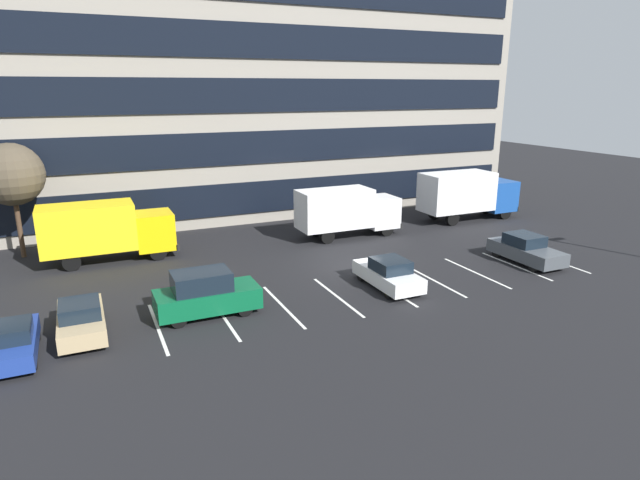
% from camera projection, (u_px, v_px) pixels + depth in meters
% --- Properties ---
extents(ground_plane, '(120.00, 120.00, 0.00)m').
position_uv_depth(ground_plane, '(352.00, 266.00, 30.25)').
color(ground_plane, black).
extents(office_building, '(41.89, 12.58, 18.00)m').
position_uv_depth(office_building, '(251.00, 97.00, 43.50)').
color(office_building, gray).
rests_on(office_building, ground_plane).
extents(lot_markings, '(22.54, 5.40, 0.01)m').
position_uv_depth(lot_markings, '(387.00, 288.00, 26.93)').
color(lot_markings, silver).
rests_on(lot_markings, ground_plane).
extents(box_truck_white, '(7.08, 2.34, 3.28)m').
position_uv_depth(box_truck_white, '(347.00, 210.00, 35.72)').
color(box_truck_white, white).
rests_on(box_truck_white, ground_plane).
extents(box_truck_blue, '(7.86, 2.60, 3.64)m').
position_uv_depth(box_truck_blue, '(467.00, 193.00, 40.36)').
color(box_truck_blue, '#194799').
rests_on(box_truck_blue, ground_plane).
extents(box_truck_yellow_all, '(7.35, 2.43, 3.41)m').
position_uv_depth(box_truck_yellow_all, '(105.00, 229.00, 30.62)').
color(box_truck_yellow_all, yellow).
rests_on(box_truck_yellow_all, ground_plane).
extents(sedan_tan, '(1.75, 4.17, 1.49)m').
position_uv_depth(sedan_tan, '(81.00, 319.00, 21.62)').
color(sedan_tan, tan).
rests_on(sedan_tan, ground_plane).
extents(sedan_white, '(1.78, 4.26, 1.53)m').
position_uv_depth(sedan_white, '(388.00, 274.00, 26.84)').
color(sedan_white, white).
rests_on(sedan_white, ground_plane).
extents(sedan_charcoal, '(1.88, 4.50, 1.61)m').
position_uv_depth(sedan_charcoal, '(526.00, 249.00, 30.73)').
color(sedan_charcoal, '#474C51').
rests_on(sedan_charcoal, ground_plane).
extents(suv_forest, '(4.49, 1.90, 2.03)m').
position_uv_depth(suv_forest, '(206.00, 294.00, 23.50)').
color(suv_forest, '#0C5933').
rests_on(suv_forest, ground_plane).
extents(sedan_navy, '(1.66, 3.96, 1.42)m').
position_uv_depth(sedan_navy, '(12.00, 342.00, 19.77)').
color(sedan_navy, navy).
rests_on(sedan_navy, ground_plane).
extents(bare_tree, '(3.59, 3.59, 6.73)m').
position_uv_depth(bare_tree, '(11.00, 175.00, 30.57)').
color(bare_tree, '#473323').
rests_on(bare_tree, ground_plane).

